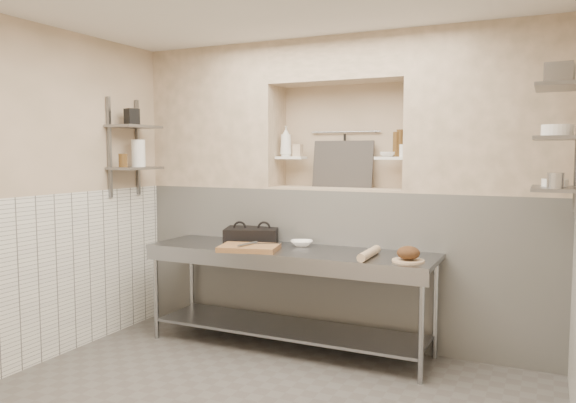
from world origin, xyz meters
The scene contains 42 objects.
wall_left centered at (-2.05, 0.00, 1.40)m, with size 0.10×3.90×2.80m, color beige.
wall_back centered at (0.00, 2.00, 1.40)m, with size 4.00×0.10×2.80m, color beige.
backwall_lower centered at (0.00, 1.75, 0.70)m, with size 4.00×0.40×1.40m, color silver.
alcove_sill centered at (0.00, 1.75, 1.41)m, with size 1.30×0.40×0.02m, color beige.
backwall_pillar_left centered at (-1.33, 1.75, 2.10)m, with size 1.35×0.40×1.40m, color beige.
backwall_pillar_right centered at (1.33, 1.75, 2.10)m, with size 1.35×0.40×1.40m, color beige.
backwall_header centered at (0.00, 1.75, 2.60)m, with size 1.30×0.40×0.40m, color beige.
wainscot_left centered at (-1.99, 0.00, 0.70)m, with size 0.02×3.90×1.40m, color silver.
alcove_shelf_left centered at (-0.50, 1.75, 1.70)m, with size 0.28×0.16×0.03m, color white.
alcove_shelf_right centered at (0.50, 1.75, 1.70)m, with size 0.28×0.16×0.03m, color white.
utensil_rail centered at (0.00, 1.92, 1.95)m, with size 0.02×0.02×0.70m, color gray.
hanging_steel centered at (0.00, 1.90, 1.78)m, with size 0.02×0.02×0.30m, color black.
splash_panel centered at (0.00, 1.85, 1.64)m, with size 0.60×0.02×0.45m, color #383330.
shelf_rail_left_a centered at (-1.98, 1.25, 1.80)m, with size 0.03×0.03×0.95m, color slate.
shelf_rail_left_b centered at (-1.98, 0.85, 1.80)m, with size 0.03×0.03×0.95m, color slate.
wall_shelf_left_lower centered at (-1.84, 1.05, 1.60)m, with size 0.30×0.50×0.03m, color slate.
wall_shelf_left_upper centered at (-1.84, 1.05, 2.00)m, with size 0.30×0.50×0.03m, color slate.
wall_shelf_right_lower centered at (1.84, 1.05, 1.50)m, with size 0.30×0.50×0.03m, color slate.
wall_shelf_right_mid centered at (1.84, 1.05, 1.85)m, with size 0.30×0.50×0.03m, color slate.
wall_shelf_right_upper centered at (1.84, 1.05, 2.20)m, with size 0.30×0.50×0.03m, color slate.
prep_table centered at (-0.27, 1.18, 0.64)m, with size 2.60×0.70×0.90m.
panini_press centered at (-0.75, 1.41, 0.97)m, with size 0.59×0.51×0.13m.
cutting_board centered at (-0.55, 0.98, 0.92)m, with size 0.50×0.35×0.05m, color olive.
knife_blade centered at (-0.45, 1.11, 0.95)m, with size 0.27×0.03×0.01m, color gray.
tongs centered at (-0.56, 0.97, 0.96)m, with size 0.02×0.02×0.25m, color gray.
mixing_bowl centered at (-0.23, 1.39, 0.93)m, with size 0.21×0.21×0.05m, color white.
rolling_pin centered at (0.50, 1.10, 0.93)m, with size 0.07×0.07×0.46m, color tan.
bread_board centered at (0.83, 1.07, 0.91)m, with size 0.25×0.25×0.01m, color tan.
bread_loaf centered at (0.83, 1.07, 0.97)m, with size 0.18×0.18×0.11m, color #4C2D19.
bottle_soap centered at (-0.55, 1.75, 1.86)m, with size 0.11×0.12×0.30m, color white.
jar_alcove centered at (-0.44, 1.78, 1.77)m, with size 0.08×0.08×0.12m, color beige.
bowl_alcove centered at (0.47, 1.73, 1.73)m, with size 0.14×0.14×0.04m, color white.
condiment_a centered at (0.57, 1.77, 1.83)m, with size 0.07×0.07×0.24m, color #4E3417.
condiment_b centered at (0.54, 1.75, 1.82)m, with size 0.06×0.06×0.22m, color #4E3417.
condiment_c centered at (0.60, 1.75, 1.77)m, with size 0.06×0.06×0.11m, color white.
jug_left centered at (-1.84, 1.10, 1.74)m, with size 0.13×0.13×0.26m, color white.
jar_left centered at (-1.84, 0.88, 1.68)m, with size 0.09×0.09×0.13m, color #4E3417.
box_left_upper centered at (-1.84, 1.02, 2.09)m, with size 0.11×0.11×0.16m, color black.
bowl_right centered at (1.84, 1.13, 1.54)m, with size 0.18×0.18×0.05m, color white.
canister_right centered at (1.84, 0.85, 1.57)m, with size 0.11×0.11×0.11m, color gray.
bowl_right_mid centered at (1.84, 0.98, 1.90)m, with size 0.21×0.21×0.08m, color white.
basket_right centered at (1.84, 1.03, 2.28)m, with size 0.18×0.22×0.14m, color gray.
Camera 1 is at (1.81, -3.25, 1.75)m, focal length 35.00 mm.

